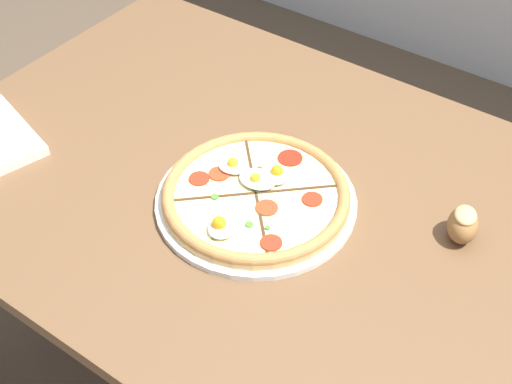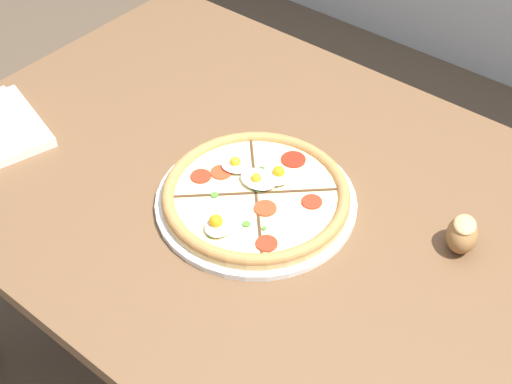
% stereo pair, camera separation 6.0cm
% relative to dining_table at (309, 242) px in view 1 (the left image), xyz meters
% --- Properties ---
extents(dining_table, '(1.58, 0.93, 0.75)m').
position_rel_dining_table_xyz_m(dining_table, '(0.00, 0.00, 0.00)').
color(dining_table, brown).
rests_on(dining_table, ground_plane).
extents(pizza, '(0.37, 0.37, 0.05)m').
position_rel_dining_table_xyz_m(pizza, '(-0.09, -0.04, 0.11)').
color(pizza, white).
rests_on(pizza, dining_table).
extents(bread_piece_near, '(0.08, 0.09, 0.06)m').
position_rel_dining_table_xyz_m(bread_piece_near, '(0.25, 0.10, 0.12)').
color(bread_piece_near, olive).
rests_on(bread_piece_near, dining_table).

